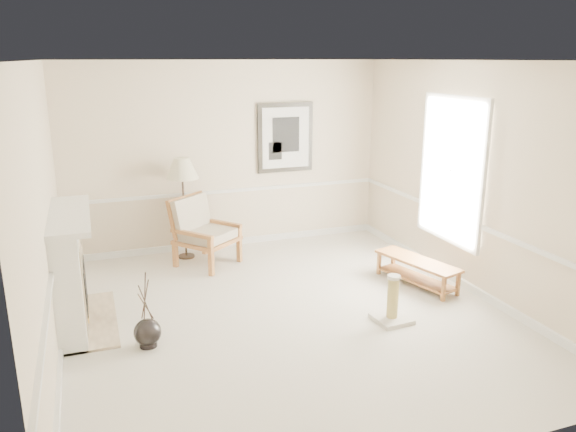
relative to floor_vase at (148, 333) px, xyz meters
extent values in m
plane|color=silver|center=(1.62, 0.21, -0.15)|extent=(5.50, 5.50, 0.00)
cube|color=beige|center=(1.62, 2.96, 1.30)|extent=(5.00, 0.04, 2.90)
cube|color=beige|center=(1.62, -2.54, 1.30)|extent=(5.00, 0.04, 2.90)
cube|color=beige|center=(-0.88, 0.21, 1.30)|extent=(0.04, 5.50, 2.90)
cube|color=beige|center=(4.12, 0.21, 1.30)|extent=(0.04, 5.50, 2.90)
cube|color=white|center=(1.62, 0.21, 2.75)|extent=(5.00, 5.50, 0.04)
cube|color=white|center=(1.62, 2.94, -0.10)|extent=(4.95, 0.04, 0.10)
cube|color=white|center=(1.62, 2.94, 0.75)|extent=(4.95, 0.04, 0.05)
cube|color=white|center=(4.08, 0.61, 1.35)|extent=(0.03, 1.20, 1.80)
cube|color=white|center=(4.07, 0.61, 1.35)|extent=(0.05, 1.34, 1.94)
cube|color=black|center=(2.57, 2.93, 1.55)|extent=(0.92, 0.04, 1.10)
cube|color=white|center=(2.57, 2.91, 1.55)|extent=(0.78, 0.01, 0.96)
cube|color=black|center=(2.57, 2.90, 1.60)|extent=(0.45, 0.01, 0.55)
cube|color=white|center=(-0.74, 0.81, 0.47)|extent=(0.28, 1.50, 1.25)
cube|color=white|center=(-0.69, 0.81, 1.13)|extent=(0.46, 1.64, 0.06)
cube|color=#C6B28E|center=(-0.59, 0.81, 0.40)|extent=(0.02, 1.05, 0.95)
cube|color=black|center=(-0.58, 0.81, 0.27)|extent=(0.02, 0.62, 0.58)
cube|color=gold|center=(-0.58, 0.81, 0.01)|extent=(0.01, 0.66, 0.05)
cube|color=#C6B28E|center=(-0.58, 0.81, -0.14)|extent=(0.60, 1.50, 0.03)
sphere|color=black|center=(0.00, 0.00, 0.01)|extent=(0.29, 0.29, 0.29)
cylinder|color=black|center=(0.00, 0.00, -0.11)|extent=(0.18, 0.18, 0.08)
cylinder|color=black|center=(0.00, 0.00, 0.38)|extent=(0.10, 0.09, 0.45)
cylinder|color=black|center=(0.00, 0.00, 0.35)|extent=(0.12, 0.10, 0.37)
cylinder|color=black|center=(0.00, 0.00, 0.42)|extent=(0.06, 0.05, 0.53)
cube|color=brown|center=(1.06, 1.74, 0.05)|extent=(0.09, 0.09, 0.40)
cube|color=brown|center=(0.64, 2.25, 0.05)|extent=(0.09, 0.09, 0.40)
cube|color=brown|center=(1.57, 2.15, 0.05)|extent=(0.09, 0.09, 0.40)
cube|color=brown|center=(1.15, 2.67, 0.05)|extent=(0.09, 0.09, 0.40)
cube|color=brown|center=(1.11, 2.20, 0.22)|extent=(1.05, 1.05, 0.05)
cube|color=brown|center=(0.89, 2.47, 0.55)|extent=(0.69, 0.60, 0.58)
cube|color=brown|center=(0.85, 1.99, 0.40)|extent=(0.52, 0.62, 0.05)
cube|color=brown|center=(1.36, 2.41, 0.40)|extent=(0.52, 0.62, 0.05)
cube|color=white|center=(1.11, 2.20, 0.31)|extent=(0.96, 0.96, 0.13)
cube|color=white|center=(0.93, 2.42, 0.57)|extent=(0.66, 0.59, 0.52)
cylinder|color=black|center=(0.86, 2.61, -0.14)|extent=(0.25, 0.25, 0.03)
cylinder|color=black|center=(0.86, 2.61, 0.56)|extent=(0.03, 0.03, 1.37)
cone|color=beige|center=(0.86, 2.61, 1.22)|extent=(0.59, 0.59, 0.30)
cube|color=brown|center=(3.57, 0.50, 0.18)|extent=(0.69, 1.28, 0.04)
cube|color=brown|center=(3.57, 0.50, -0.07)|extent=(0.62, 1.19, 0.03)
cube|color=brown|center=(3.59, -0.08, 0.00)|extent=(0.05, 0.05, 0.32)
cube|color=brown|center=(3.86, -0.01, 0.00)|extent=(0.05, 0.05, 0.32)
cube|color=brown|center=(3.27, 1.00, 0.00)|extent=(0.05, 0.05, 0.32)
cube|color=brown|center=(3.54, 1.08, 0.00)|extent=(0.05, 0.05, 0.32)
cube|color=silver|center=(2.71, -0.34, -0.13)|extent=(0.42, 0.42, 0.05)
cylinder|color=tan|center=(2.71, -0.34, 0.13)|extent=(0.13, 0.13, 0.47)
cylinder|color=silver|center=(2.71, -0.34, 0.39)|extent=(0.15, 0.15, 0.04)
camera|label=1|loc=(-0.42, -5.49, 2.77)|focal=35.00mm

